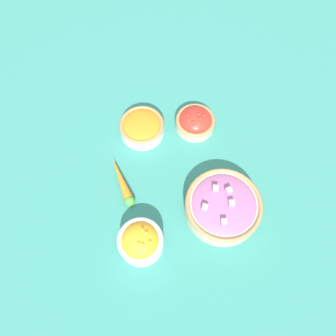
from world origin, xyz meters
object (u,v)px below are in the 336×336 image
object	(u,v)px
bowl_carrots	(142,127)
bowl_cherry_tomatoes	(195,121)
bowl_red_onion	(223,206)
loose_carrot	(122,183)
bowl_squash	(141,241)

from	to	relation	value
bowl_carrots	bowl_cherry_tomatoes	size ratio (longest dim) A/B	1.11
bowl_red_onion	bowl_cherry_tomatoes	xyz separation A→B (m)	(-0.25, 0.09, -0.01)
bowl_cherry_tomatoes	bowl_red_onion	bearing A→B (deg)	-20.62
bowl_red_onion	bowl_carrots	distance (m)	0.32
bowl_carrots	loose_carrot	bearing A→B (deg)	-50.02
bowl_squash	bowl_cherry_tomatoes	distance (m)	0.38
bowl_carrots	bowl_squash	xyz separation A→B (m)	(0.28, -0.18, 0.01)
bowl_squash	bowl_cherry_tomatoes	size ratio (longest dim) A/B	0.97
bowl_squash	bowl_carrots	bearing A→B (deg)	147.76
bowl_carrots	bowl_red_onion	bearing A→B (deg)	8.10
bowl_cherry_tomatoes	loose_carrot	world-z (taller)	bowl_cherry_tomatoes
loose_carrot	bowl_squash	bearing A→B (deg)	176.06
bowl_carrots	loose_carrot	distance (m)	0.17
bowl_squash	loose_carrot	bearing A→B (deg)	165.56
bowl_squash	loose_carrot	distance (m)	0.18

